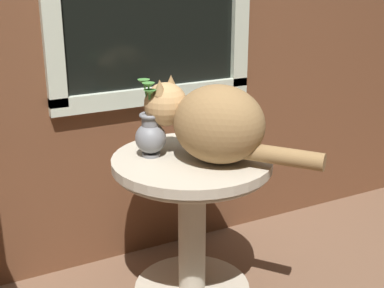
{
  "coord_description": "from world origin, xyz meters",
  "views": [
    {
      "loc": [
        -0.59,
        -1.32,
        1.23
      ],
      "look_at": [
        0.22,
        0.24,
        0.62
      ],
      "focal_mm": 49.03,
      "sensor_mm": 36.0,
      "label": 1
    }
  ],
  "objects": [
    {
      "name": "wicker_side_table",
      "position": [
        0.22,
        0.24,
        0.39
      ],
      "size": [
        0.58,
        0.58,
        0.57
      ],
      "color": "#B2A893",
      "rests_on": "ground_plane"
    },
    {
      "name": "cat",
      "position": [
        0.27,
        0.18,
        0.71
      ],
      "size": [
        0.46,
        0.55,
        0.28
      ],
      "color": "olive",
      "rests_on": "wicker_side_table"
    },
    {
      "name": "pewter_vase_with_ivy",
      "position": [
        0.09,
        0.32,
        0.66
      ],
      "size": [
        0.11,
        0.11,
        0.28
      ],
      "color": "slate",
      "rests_on": "wicker_side_table"
    }
  ]
}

